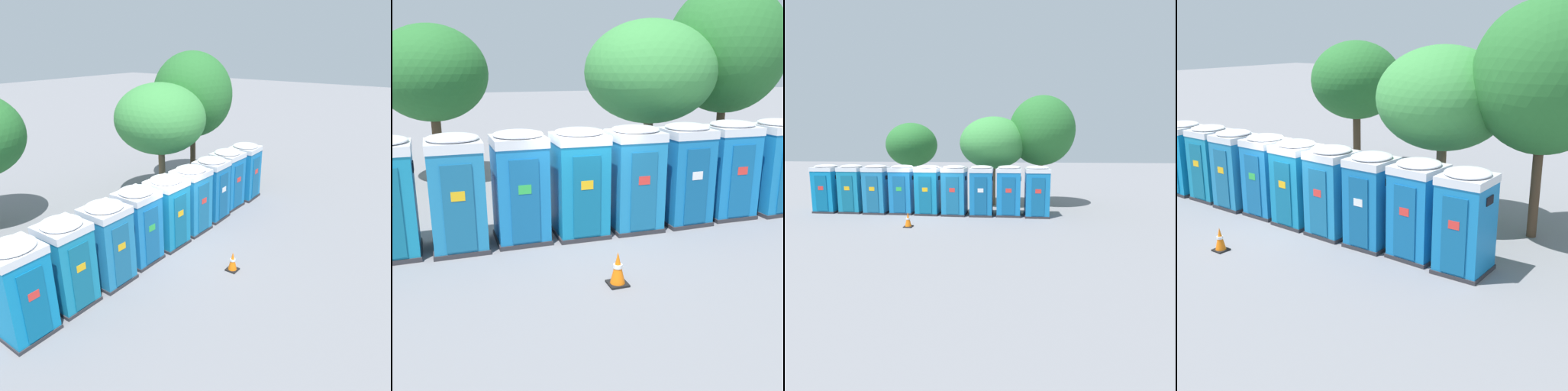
% 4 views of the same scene
% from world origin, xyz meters
% --- Properties ---
extents(ground_plane, '(120.00, 120.00, 0.00)m').
position_xyz_m(ground_plane, '(0.00, 0.00, 0.00)').
color(ground_plane, slate).
extents(portapotty_2, '(1.18, 1.21, 2.54)m').
position_xyz_m(portapotty_2, '(-2.77, -0.04, 1.28)').
color(portapotty_2, '#2D2D33').
rests_on(portapotty_2, ground).
extents(portapotty_3, '(1.19, 1.21, 2.54)m').
position_xyz_m(portapotty_3, '(-1.38, 0.04, 1.28)').
color(portapotty_3, '#2D2D33').
rests_on(portapotty_3, ground).
extents(portapotty_4, '(1.22, 1.22, 2.54)m').
position_xyz_m(portapotty_4, '(0.00, -0.03, 1.28)').
color(portapotty_4, '#2D2D33').
rests_on(portapotty_4, ground).
extents(portapotty_5, '(1.23, 1.22, 2.54)m').
position_xyz_m(portapotty_5, '(1.38, -0.05, 1.28)').
color(portapotty_5, '#2D2D33').
rests_on(portapotty_5, ground).
extents(portapotty_6, '(1.18, 1.22, 2.54)m').
position_xyz_m(portapotty_6, '(2.77, -0.04, 1.28)').
color(portapotty_6, '#2D2D33').
rests_on(portapotty_6, ground).
extents(portapotty_7, '(1.24, 1.23, 2.54)m').
position_xyz_m(portapotty_7, '(4.15, 0.05, 1.28)').
color(portapotty_7, '#2D2D33').
rests_on(portapotty_7, ground).
extents(portapotty_8, '(1.23, 1.24, 2.54)m').
position_xyz_m(portapotty_8, '(5.53, -0.04, 1.28)').
color(portapotty_8, '#2D2D33').
rests_on(portapotty_8, ground).
extents(street_tree_0, '(3.67, 3.67, 5.19)m').
position_xyz_m(street_tree_0, '(-3.00, 6.48, 3.62)').
color(street_tree_0, '#4C3826').
rests_on(street_tree_0, ground).
extents(street_tree_1, '(3.93, 3.93, 5.20)m').
position_xyz_m(street_tree_1, '(3.15, 2.87, 3.68)').
color(street_tree_1, brown).
rests_on(street_tree_1, ground).
extents(street_tree_2, '(3.82, 3.82, 6.39)m').
position_xyz_m(street_tree_2, '(5.96, 3.19, 4.38)').
color(street_tree_2, '#4C3826').
rests_on(street_tree_2, ground).
extents(traffic_cone, '(0.36, 0.36, 0.64)m').
position_xyz_m(traffic_cone, '(-0.15, -2.78, 0.31)').
color(traffic_cone, black).
rests_on(traffic_cone, ground).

